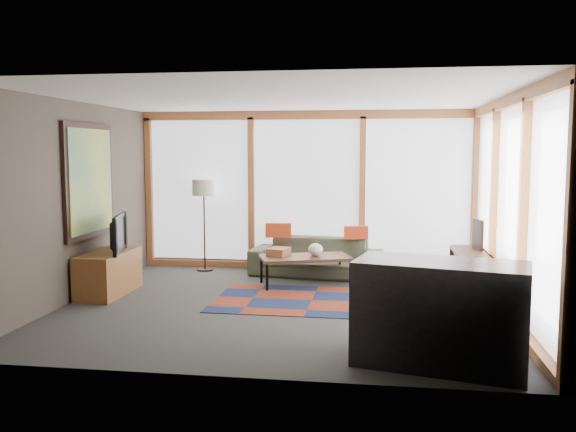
# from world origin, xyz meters

# --- Properties ---
(ground) EXTENTS (5.50, 5.50, 0.00)m
(ground) POSITION_xyz_m (0.00, 0.00, 0.00)
(ground) COLOR #2A2A28
(ground) RESTS_ON ground
(room_envelope) EXTENTS (5.52, 5.02, 2.62)m
(room_envelope) POSITION_xyz_m (0.49, 0.56, 1.54)
(room_envelope) COLOR #463B34
(room_envelope) RESTS_ON ground
(rug) EXTENTS (2.55, 1.65, 0.01)m
(rug) POSITION_xyz_m (0.33, 0.29, 0.01)
(rug) COLOR maroon
(rug) RESTS_ON ground
(sofa) EXTENTS (2.10, 1.04, 0.59)m
(sofa) POSITION_xyz_m (0.21, 1.93, 0.29)
(sofa) COLOR #393D2D
(sofa) RESTS_ON ground
(pillow_left) EXTENTS (0.42, 0.18, 0.23)m
(pillow_left) POSITION_xyz_m (-0.39, 1.98, 0.70)
(pillow_left) COLOR #B63817
(pillow_left) RESTS_ON sofa
(pillow_right) EXTENTS (0.38, 0.19, 0.20)m
(pillow_right) POSITION_xyz_m (0.84, 1.97, 0.69)
(pillow_right) COLOR #B63817
(pillow_right) RESTS_ON sofa
(floor_lamp) EXTENTS (0.38, 0.38, 1.49)m
(floor_lamp) POSITION_xyz_m (-1.62, 2.06, 0.75)
(floor_lamp) COLOR #322118
(floor_lamp) RESTS_ON ground
(coffee_table) EXTENTS (1.42, 1.02, 0.43)m
(coffee_table) POSITION_xyz_m (0.13, 1.21, 0.21)
(coffee_table) COLOR black
(coffee_table) RESTS_ON ground
(book_stack) EXTENTS (0.34, 0.38, 0.11)m
(book_stack) POSITION_xyz_m (-0.26, 1.23, 0.48)
(book_stack) COLOR brown
(book_stack) RESTS_ON coffee_table
(vase) EXTENTS (0.26, 0.26, 0.19)m
(vase) POSITION_xyz_m (0.28, 1.25, 0.52)
(vase) COLOR beige
(vase) RESTS_ON coffee_table
(bookshelf) EXTENTS (0.43, 2.37, 0.59)m
(bookshelf) POSITION_xyz_m (2.43, 0.37, 0.30)
(bookshelf) COLOR black
(bookshelf) RESTS_ON ground
(bowl_a) EXTENTS (0.22, 0.22, 0.09)m
(bowl_a) POSITION_xyz_m (2.43, -0.16, 0.64)
(bowl_a) COLOR black
(bowl_a) RESTS_ON bookshelf
(bowl_b) EXTENTS (0.18, 0.18, 0.08)m
(bowl_b) POSITION_xyz_m (2.41, 0.22, 0.63)
(bowl_b) COLOR black
(bowl_b) RESTS_ON bookshelf
(shelf_picture) EXTENTS (0.11, 0.32, 0.42)m
(shelf_picture) POSITION_xyz_m (2.54, 1.17, 0.80)
(shelf_picture) COLOR black
(shelf_picture) RESTS_ON bookshelf
(tv_console) EXTENTS (0.49, 1.17, 0.59)m
(tv_console) POSITION_xyz_m (-2.46, 0.27, 0.29)
(tv_console) COLOR brown
(tv_console) RESTS_ON ground
(television) EXTENTS (0.33, 0.89, 0.51)m
(television) POSITION_xyz_m (-2.36, 0.24, 0.84)
(television) COLOR black
(television) RESTS_ON tv_console
(bar_counter) EXTENTS (1.64, 1.04, 0.96)m
(bar_counter) POSITION_xyz_m (1.74, -1.93, 0.48)
(bar_counter) COLOR black
(bar_counter) RESTS_ON ground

